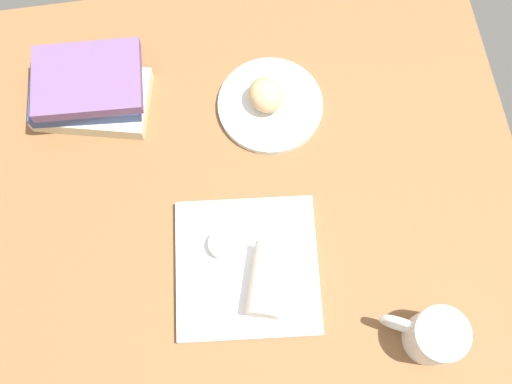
{
  "coord_description": "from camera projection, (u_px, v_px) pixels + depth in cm",
  "views": [
    {
      "loc": [
        -0.37,
        -37.61,
        110.38
      ],
      "look_at": [
        4.84,
        -2.53,
        7.0
      ],
      "focal_mm": 43.03,
      "sensor_mm": 36.0,
      "label": 1
    }
  ],
  "objects": [
    {
      "name": "scone_pastry",
      "position": [
        268.0,
        95.0,
        1.14
      ],
      "size": [
        8.92,
        9.26,
        5.87
      ],
      "primitive_type": "ellipsoid",
      "rotation": [
        0.0,
        0.0,
        2.02
      ],
      "color": "tan",
      "rests_on": "round_plate"
    },
    {
      "name": "sauce_cup",
      "position": [
        225.0,
        244.0,
        1.06
      ],
      "size": [
        4.88,
        4.88,
        2.32
      ],
      "color": "silver",
      "rests_on": "square_plate"
    },
    {
      "name": "book_stack",
      "position": [
        91.0,
        91.0,
        1.14
      ],
      "size": [
        23.83,
        18.21,
        8.83
      ],
      "color": "beige",
      "rests_on": "dining_table"
    },
    {
      "name": "square_plate",
      "position": [
        249.0,
        267.0,
        1.07
      ],
      "size": [
        26.91,
        26.91,
        1.6
      ],
      "primitive_type": "cube",
      "rotation": [
        0.0,
        0.0,
        -0.09
      ],
      "color": "white",
      "rests_on": "dining_table"
    },
    {
      "name": "round_plate",
      "position": [
        272.0,
        105.0,
        1.17
      ],
      "size": [
        20.1,
        20.1,
        1.4
      ],
      "primitive_type": "cylinder",
      "color": "white",
      "rests_on": "dining_table"
    },
    {
      "name": "coffee_mug",
      "position": [
        435.0,
        335.0,
        0.99
      ],
      "size": [
        13.12,
        9.31,
        9.49
      ],
      "color": "white",
      "rests_on": "dining_table"
    },
    {
      "name": "breakfast_wrap",
      "position": [
        269.0,
        279.0,
        1.03
      ],
      "size": [
        8.92,
        13.37,
        5.69
      ],
      "primitive_type": "cylinder",
      "rotation": [
        1.57,
        0.0,
        6.0
      ],
      "color": "beige",
      "rests_on": "square_plate"
    },
    {
      "name": "dining_table",
      "position": [
        228.0,
        192.0,
        1.15
      ],
      "size": [
        110.0,
        90.0,
        4.0
      ],
      "primitive_type": "cube",
      "color": "brown",
      "rests_on": "ground"
    }
  ]
}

